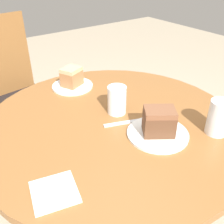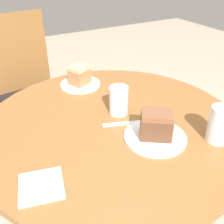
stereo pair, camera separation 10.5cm
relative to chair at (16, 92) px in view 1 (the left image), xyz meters
name	(u,v)px [view 1 (the left image)]	position (x,y,z in m)	size (l,w,h in m)	color
table	(112,153)	(0.11, -0.98, 0.07)	(1.06, 1.06, 0.75)	brown
chair	(16,92)	(0.00, 0.00, 0.00)	(0.49, 0.52, 0.99)	brown
plate_near	(158,134)	(0.19, -1.16, 0.25)	(0.23, 0.23, 0.01)	white
plate_far	(73,86)	(0.13, -0.61, 0.25)	(0.20, 0.20, 0.01)	white
cake_slice_near	(159,121)	(0.19, -1.16, 0.30)	(0.14, 0.13, 0.10)	brown
cake_slice_far	(72,77)	(0.13, -0.61, 0.30)	(0.12, 0.11, 0.09)	#9E6B42
glass_lemonade	(117,101)	(0.17, -0.94, 0.30)	(0.08, 0.08, 0.12)	beige
glass_water	(218,119)	(0.38, -1.27, 0.30)	(0.08, 0.08, 0.13)	silver
napkin_stack	(54,192)	(-0.24, -1.18, 0.25)	(0.15, 0.15, 0.01)	silver
fork	(125,123)	(0.14, -1.02, 0.25)	(0.17, 0.08, 0.00)	silver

